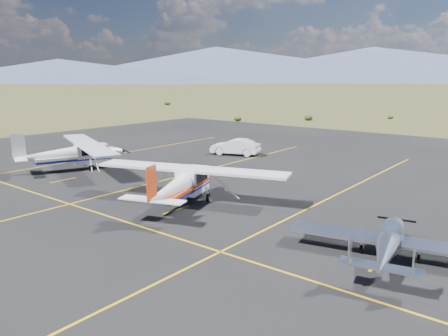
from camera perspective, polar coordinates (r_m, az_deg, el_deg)
ground at (r=22.18m, az=13.54°, el=-7.15°), size 1600.00×1600.00×0.00m
apron at (r=25.73m, az=-0.73°, el=-4.13°), size 72.00×72.00×0.02m
aircraft_low_wing at (r=18.30m, az=20.77°, el=-8.95°), size 5.97×8.20×1.77m
aircraft_cessna at (r=24.46m, az=-5.40°, el=-1.89°), size 8.01×11.39×2.93m
aircraft_plain at (r=35.30m, az=-19.16°, el=1.88°), size 8.63×11.73×3.05m
sedan at (r=39.99m, az=1.49°, el=2.79°), size 2.93×4.75×1.48m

